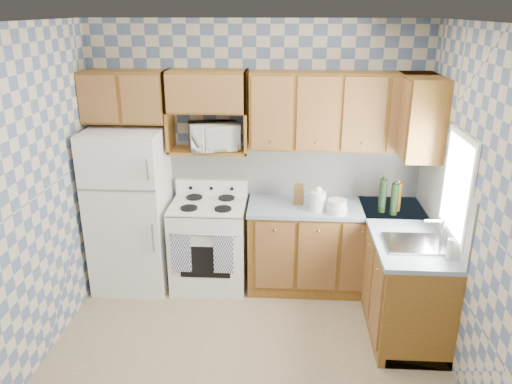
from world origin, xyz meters
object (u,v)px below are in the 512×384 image
microwave (214,136)px  electric_kettle (318,201)px  refrigerator (130,210)px  stove_body (210,245)px

microwave → electric_kettle: bearing=-31.6°
refrigerator → stove_body: bearing=1.8°
stove_body → electric_kettle: bearing=-6.2°
electric_kettle → refrigerator: bearing=177.1°
refrigerator → electric_kettle: (1.90, -0.10, 0.18)m
refrigerator → electric_kettle: 1.91m
stove_body → microwave: bearing=70.0°
electric_kettle → stove_body: bearing=173.8°
refrigerator → microwave: (0.86, 0.18, 0.74)m
refrigerator → electric_kettle: refrigerator is taller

